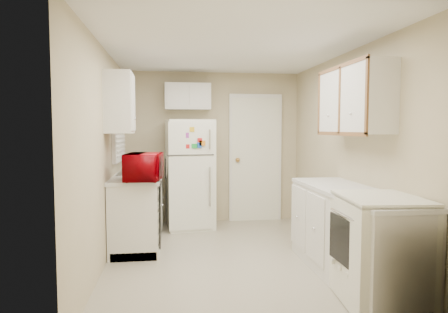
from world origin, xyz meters
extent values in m
plane|color=#BBB199|center=(0.00, 0.00, 0.00)|extent=(3.80, 3.80, 0.00)
plane|color=white|center=(0.00, 0.00, 2.40)|extent=(3.80, 3.80, 0.00)
plane|color=#BFB18C|center=(-1.40, 0.00, 1.20)|extent=(3.80, 3.80, 0.00)
plane|color=#BFB18C|center=(1.40, 0.00, 1.20)|extent=(3.80, 3.80, 0.00)
plane|color=#BFB18C|center=(0.00, 1.90, 1.20)|extent=(2.80, 2.80, 0.00)
plane|color=#BFB18C|center=(0.00, -1.90, 1.20)|extent=(2.80, 2.80, 0.00)
cube|color=silver|center=(-1.10, 0.90, 0.45)|extent=(0.60, 1.80, 0.90)
cube|color=black|center=(-0.81, 0.30, 0.49)|extent=(0.03, 0.58, 0.72)
cube|color=gray|center=(-1.10, 1.05, 0.86)|extent=(0.54, 0.74, 0.16)
imported|color=#8D0007|center=(-0.98, 0.21, 1.05)|extent=(0.60, 0.37, 0.38)
imported|color=silver|center=(-1.15, 1.62, 1.00)|extent=(0.08, 0.09, 0.19)
cube|color=silver|center=(-1.36, 1.05, 1.60)|extent=(0.10, 0.98, 1.08)
cube|color=silver|center=(-1.25, 0.22, 1.80)|extent=(0.30, 0.45, 0.70)
cube|color=white|center=(-0.39, 1.52, 0.82)|extent=(0.74, 0.73, 1.64)
cube|color=silver|center=(-0.40, 1.75, 2.00)|extent=(0.70, 0.30, 0.40)
cube|color=white|center=(0.70, 1.86, 1.02)|extent=(0.86, 0.06, 2.08)
cube|color=silver|center=(1.10, -0.80, 0.45)|extent=(0.60, 2.00, 0.90)
cube|color=white|center=(1.09, -1.38, 0.47)|extent=(0.70, 0.83, 0.94)
cube|color=silver|center=(1.25, -0.50, 1.80)|extent=(0.30, 1.20, 0.70)
camera|label=1|loc=(-0.67, -4.50, 1.50)|focal=32.00mm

